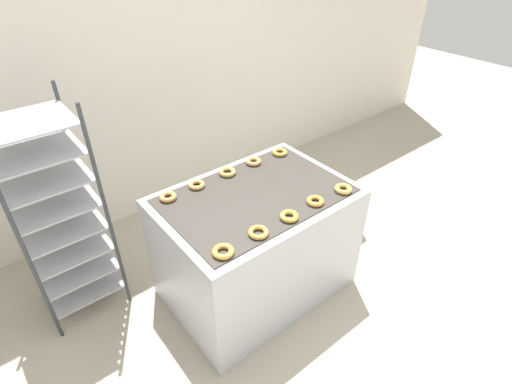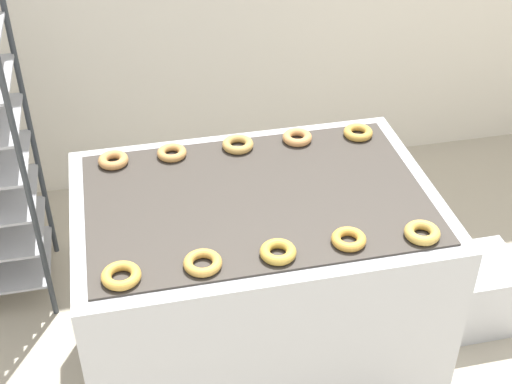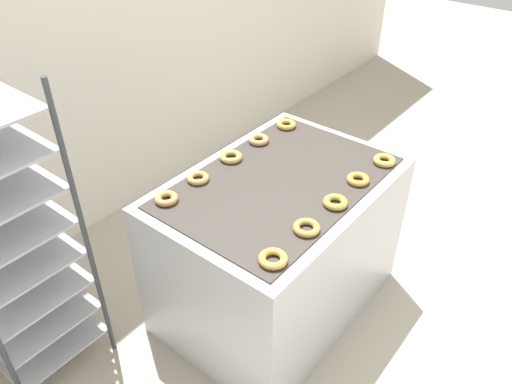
# 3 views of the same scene
# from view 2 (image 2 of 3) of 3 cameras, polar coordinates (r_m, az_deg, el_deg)

# --- Properties ---
(fryer_machine) EXTENTS (1.24, 0.86, 0.85)m
(fryer_machine) POSITION_cam_2_polar(r_m,az_deg,el_deg) (2.69, 0.01, -7.68)
(fryer_machine) COLOR #B7BABF
(fryer_machine) RESTS_ON ground_plane
(glaze_bin) EXTENTS (0.31, 0.31, 0.31)m
(glaze_bin) POSITION_cam_2_polar(r_m,az_deg,el_deg) (3.21, 17.20, -7.54)
(glaze_bin) COLOR #B7BABF
(glaze_bin) RESTS_ON ground_plane
(donut_near_leftmost) EXTENTS (0.12, 0.12, 0.03)m
(donut_near_leftmost) POSITION_cam_2_polar(r_m,az_deg,el_deg) (2.13, -10.74, -6.60)
(donut_near_leftmost) COLOR gold
(donut_near_leftmost) RESTS_ON fryer_machine
(donut_near_left) EXTENTS (0.12, 0.12, 0.03)m
(donut_near_left) POSITION_cam_2_polar(r_m,az_deg,el_deg) (2.14, -4.29, -5.68)
(donut_near_left) COLOR #BD8F3F
(donut_near_left) RESTS_ON fryer_machine
(donut_near_center) EXTENTS (0.11, 0.11, 0.03)m
(donut_near_center) POSITION_cam_2_polar(r_m,az_deg,el_deg) (2.17, 1.87, -4.80)
(donut_near_center) COLOR gold
(donut_near_center) RESTS_ON fryer_machine
(donut_near_right) EXTENTS (0.11, 0.11, 0.03)m
(donut_near_right) POSITION_cam_2_polar(r_m,az_deg,el_deg) (2.24, 7.43, -3.77)
(donut_near_right) COLOR gold
(donut_near_right) RESTS_ON fryer_machine
(donut_near_rightmost) EXTENTS (0.11, 0.11, 0.03)m
(donut_near_rightmost) POSITION_cam_2_polar(r_m,az_deg,el_deg) (2.30, 13.15, -3.19)
(donut_near_rightmost) COLOR gold
(donut_near_rightmost) RESTS_ON fryer_machine
(donut_far_leftmost) EXTENTS (0.11, 0.11, 0.03)m
(donut_far_leftmost) POSITION_cam_2_polar(r_m,az_deg,el_deg) (2.63, -11.35, 2.51)
(donut_far_leftmost) COLOR #BF854A
(donut_far_leftmost) RESTS_ON fryer_machine
(donut_far_left) EXTENTS (0.11, 0.11, 0.03)m
(donut_far_left) POSITION_cam_2_polar(r_m,az_deg,el_deg) (2.64, -6.75, 3.13)
(donut_far_left) COLOR #C0894A
(donut_far_left) RESTS_ON fryer_machine
(donut_far_center) EXTENTS (0.12, 0.12, 0.03)m
(donut_far_center) POSITION_cam_2_polar(r_m,az_deg,el_deg) (2.67, -1.37, 3.84)
(donut_far_center) COLOR tan
(donut_far_center) RESTS_ON fryer_machine
(donut_far_right) EXTENTS (0.11, 0.11, 0.03)m
(donut_far_right) POSITION_cam_2_polar(r_m,az_deg,el_deg) (2.71, 3.32, 4.38)
(donut_far_right) COLOR tan
(donut_far_right) RESTS_ON fryer_machine
(donut_far_rightmost) EXTENTS (0.11, 0.11, 0.03)m
(donut_far_rightmost) POSITION_cam_2_polar(r_m,az_deg,el_deg) (2.77, 8.17, 4.74)
(donut_far_rightmost) COLOR gold
(donut_far_rightmost) RESTS_ON fryer_machine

